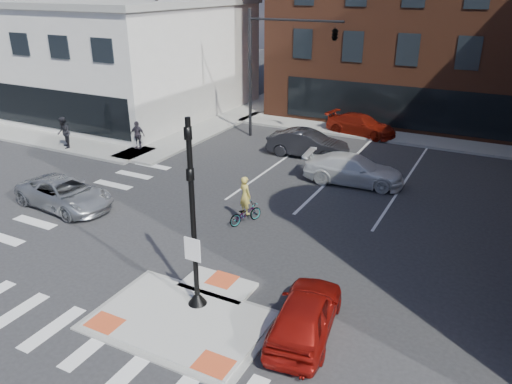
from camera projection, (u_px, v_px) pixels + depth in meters
The scene contains 17 objects.
ground at pixel (191, 313), 15.42m from camera, with size 120.00×120.00×0.00m, color #28282B.
refuge_island at pixel (186, 316), 15.19m from camera, with size 5.40×4.65×0.13m.
sidewalk_nw at pixel (116, 127), 35.01m from camera, with size 23.50×20.50×0.15m.
sidewalk_n at pixel (423, 140), 32.11m from camera, with size 26.00×3.00×0.15m, color gray.
building_nw at pixel (101, 54), 39.46m from camera, with size 20.40×16.40×14.40m.
building_n at pixel (462, 6), 37.28m from camera, with size 24.40×18.40×15.50m.
building_far_left at pixel (415, 24), 57.70m from camera, with size 10.00×12.00×10.00m, color slate.
signal_pole at pixel (194, 240), 14.83m from camera, with size 0.60×0.60×5.98m.
mast_arm_signal at pixel (310, 42), 29.21m from camera, with size 6.10×2.24×8.00m.
silver_suv at pixel (65, 193), 22.44m from camera, with size 2.22×4.82×1.34m, color #ACAFB3.
red_sedan at pixel (305, 314), 14.25m from camera, with size 1.63×4.05×1.38m, color maroon.
white_pickup at pixel (354, 169), 25.14m from camera, with size 2.04×5.02×1.46m, color silver.
bg_car_dark at pixel (307, 144), 29.03m from camera, with size 1.62×4.65×1.53m, color #232328.
bg_car_red at pixel (361, 125), 33.16m from camera, with size 1.91×4.71×1.37m, color maroon.
cyclist at pixel (245, 208), 20.93m from camera, with size 1.17×1.73×2.10m.
pedestrian_a at pixel (64, 133), 29.95m from camera, with size 0.92×0.72×1.90m, color black.
pedestrian_b at pixel (137, 135), 29.95m from camera, with size 0.98×0.41×1.68m, color #352F3A.
Camera 1 is at (7.68, -10.38, 9.44)m, focal length 35.00 mm.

